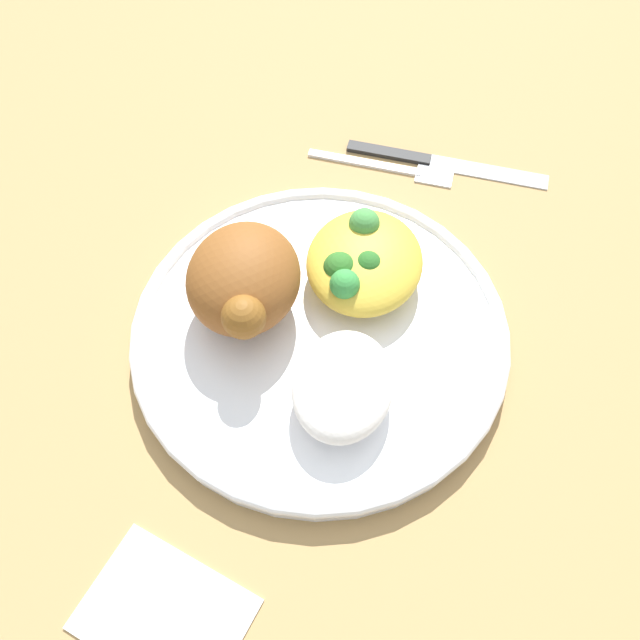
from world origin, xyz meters
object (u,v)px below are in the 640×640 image
roasted_chicken (244,280)px  napkin (164,614)px  mac_cheese_with_broccoli (363,261)px  fork (387,166)px  plate (320,334)px  knife (429,159)px  rice_pile (343,386)px

roasted_chicken → napkin: size_ratio=1.01×
mac_cheese_with_broccoli → fork: size_ratio=0.73×
mac_cheese_with_broccoli → napkin: size_ratio=1.00×
plate → knife: plate is taller
plate → mac_cheese_with_broccoli: size_ratio=2.83×
knife → napkin: 0.45m
roasted_chicken → mac_cheese_with_broccoli: size_ratio=1.01×
fork → knife: knife is taller
mac_cheese_with_broccoli → knife: bearing=167.2°
roasted_chicken → rice_pile: (0.06, 0.09, -0.02)m
roasted_chicken → fork: size_ratio=0.74×
napkin → rice_pile: bearing=153.8°
rice_pile → knife: size_ratio=0.47×
roasted_chicken → knife: 0.24m
rice_pile → napkin: 0.19m
mac_cheese_with_broccoli → roasted_chicken: bearing=-59.5°
plate → knife: bearing=164.8°
plate → mac_cheese_with_broccoli: (-0.06, 0.02, 0.03)m
plate → napkin: bearing=-13.6°
rice_pile → mac_cheese_with_broccoli: mac_cheese_with_broccoli is taller
roasted_chicken → plate: bearing=83.4°
mac_cheese_with_broccoli → fork: (-0.14, -0.00, -0.04)m
roasted_chicken → knife: (-0.21, 0.12, -0.05)m
roasted_chicken → napkin: 0.23m
plate → knife: size_ratio=1.55×
plate → mac_cheese_with_broccoli: bearing=158.1°
napkin → knife: bearing=165.6°
roasted_chicken → fork: roasted_chicken is taller
fork → rice_pile: bearing=1.8°
knife → fork: bearing=-66.1°
plate → fork: bearing=173.9°
plate → napkin: size_ratio=2.84×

